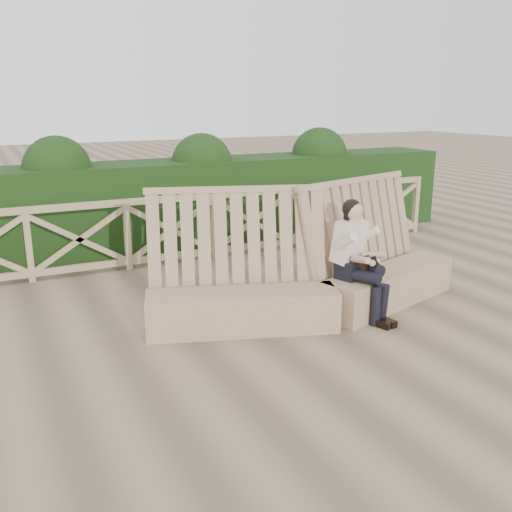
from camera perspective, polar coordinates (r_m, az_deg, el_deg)
name	(u,v)px	position (r m, az deg, el deg)	size (l,w,h in m)	color
ground	(275,344)	(6.28, 1.88, -8.80)	(60.00, 60.00, 0.00)	brown
bench	(317,282)	(7.02, 6.14, -2.65)	(4.30, 1.39, 1.60)	#957355
woman	(357,255)	(6.92, 10.09, 0.12)	(0.53, 0.90, 1.43)	black
guardrail	(172,230)	(9.18, -8.43, 2.62)	(10.10, 0.09, 1.10)	#8C7951
hedge	(150,205)	(10.27, -10.57, 5.02)	(12.00, 1.20, 1.50)	black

